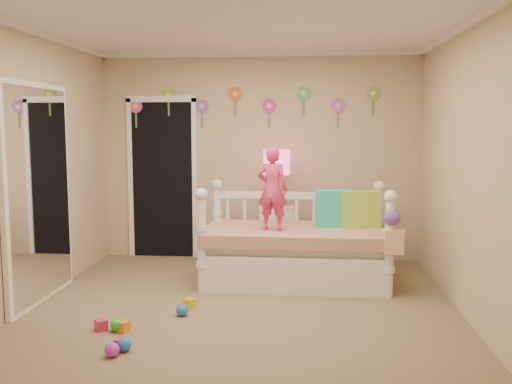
# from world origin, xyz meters

# --- Properties ---
(floor) EXTENTS (4.00, 4.50, 0.01)m
(floor) POSITION_xyz_m (0.00, 0.00, 0.00)
(floor) COLOR #7F684C
(floor) RESTS_ON ground
(ceiling) EXTENTS (4.00, 4.50, 0.01)m
(ceiling) POSITION_xyz_m (0.00, 0.00, 2.60)
(ceiling) COLOR white
(ceiling) RESTS_ON floor
(back_wall) EXTENTS (4.00, 0.01, 2.60)m
(back_wall) POSITION_xyz_m (0.00, 2.25, 1.30)
(back_wall) COLOR tan
(back_wall) RESTS_ON floor
(left_wall) EXTENTS (0.01, 4.50, 2.60)m
(left_wall) POSITION_xyz_m (-2.00, 0.00, 1.30)
(left_wall) COLOR tan
(left_wall) RESTS_ON floor
(right_wall) EXTENTS (0.01, 4.50, 2.60)m
(right_wall) POSITION_xyz_m (2.00, 0.00, 1.30)
(right_wall) COLOR tan
(right_wall) RESTS_ON floor
(crown_molding) EXTENTS (4.00, 4.50, 0.06)m
(crown_molding) POSITION_xyz_m (0.00, 0.00, 2.57)
(crown_molding) COLOR white
(crown_molding) RESTS_ON ceiling
(daybed) EXTENTS (1.99, 1.09, 1.07)m
(daybed) POSITION_xyz_m (0.48, 1.16, 0.54)
(daybed) COLOR white
(daybed) RESTS_ON floor
(pillow_turquoise) EXTENTS (0.42, 0.25, 0.40)m
(pillow_turquoise) POSITION_xyz_m (0.90, 1.28, 0.80)
(pillow_turquoise) COLOR #2AD4D3
(pillow_turquoise) RESTS_ON daybed
(pillow_lime) EXTENTS (0.43, 0.21, 0.40)m
(pillow_lime) POSITION_xyz_m (1.18, 1.25, 0.80)
(pillow_lime) COLOR #96C33B
(pillow_lime) RESTS_ON daybed
(child) EXTENTS (0.35, 0.27, 0.88)m
(child) POSITION_xyz_m (0.24, 1.00, 1.04)
(child) COLOR #EB356E
(child) RESTS_ON daybed
(nightstand) EXTENTS (0.46, 0.37, 0.71)m
(nightstand) POSITION_xyz_m (0.24, 1.88, 0.36)
(nightstand) COLOR white
(nightstand) RESTS_ON floor
(table_lamp) EXTENTS (0.32, 0.32, 0.70)m
(table_lamp) POSITION_xyz_m (0.24, 1.88, 1.17)
(table_lamp) COLOR #CF1B6B
(table_lamp) RESTS_ON nightstand
(closet_doorway) EXTENTS (0.90, 0.04, 2.07)m
(closet_doorway) POSITION_xyz_m (-1.25, 2.23, 1.03)
(closet_doorway) COLOR black
(closet_doorway) RESTS_ON back_wall
(flower_decals) EXTENTS (3.40, 0.02, 0.50)m
(flower_decals) POSITION_xyz_m (-0.09, 2.24, 1.94)
(flower_decals) COLOR #B2668C
(flower_decals) RESTS_ON back_wall
(mirror_closet) EXTENTS (0.07, 1.30, 2.10)m
(mirror_closet) POSITION_xyz_m (-1.96, 0.30, 1.05)
(mirror_closet) COLOR white
(mirror_closet) RESTS_ON left_wall
(hanging_bag) EXTENTS (0.20, 0.16, 0.36)m
(hanging_bag) POSITION_xyz_m (1.42, 0.63, 0.65)
(hanging_bag) COLOR beige
(hanging_bag) RESTS_ON daybed
(toy_scatter) EXTENTS (1.09, 1.45, 0.11)m
(toy_scatter) POSITION_xyz_m (-0.86, -0.42, 0.06)
(toy_scatter) COLOR #996666
(toy_scatter) RESTS_ON floor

